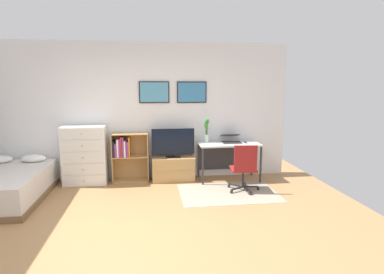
{
  "coord_description": "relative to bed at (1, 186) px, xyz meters",
  "views": [
    {
      "loc": [
        0.24,
        -4.15,
        1.91
      ],
      "look_at": [
        1.0,
        1.5,
        0.97
      ],
      "focal_mm": 30.77,
      "sensor_mm": 36.0,
      "label": 1
    }
  ],
  "objects": [
    {
      "name": "laptop",
      "position": [
        4.05,
        0.8,
        0.56
      ],
      "size": [
        0.38,
        0.41,
        0.16
      ],
      "rotation": [
        0.0,
        0.0,
        -0.03
      ],
      "color": "#333338",
      "rests_on": "desk"
    },
    {
      "name": "office_chair",
      "position": [
        4.06,
        -0.1,
        0.21
      ],
      "size": [
        0.57,
        0.58,
        0.86
      ],
      "rotation": [
        0.0,
        0.0,
        -0.1
      ],
      "color": "#232326",
      "rests_on": "ground_plane"
    },
    {
      "name": "bed",
      "position": [
        0.0,
        0.0,
        0.0
      ],
      "size": [
        1.34,
        1.96,
        0.61
      ],
      "rotation": [
        0.0,
        0.0,
        -0.0
      ],
      "color": "brown",
      "rests_on": "ground_plane"
    },
    {
      "name": "area_rug",
      "position": [
        3.78,
        -0.13,
        -0.24
      ],
      "size": [
        1.7,
        1.2,
        0.01
      ],
      "primitive_type": "cube",
      "color": "#9E937F",
      "rests_on": "ground_plane"
    },
    {
      "name": "television",
      "position": [
        2.88,
        0.75,
        0.51
      ],
      "size": [
        0.83,
        0.16,
        0.57
      ],
      "color": "black",
      "rests_on": "tv_stand"
    },
    {
      "name": "tv_stand",
      "position": [
        2.88,
        0.78,
        -0.01
      ],
      "size": [
        0.83,
        0.41,
        0.47
      ],
      "color": "tan",
      "rests_on": "ground_plane"
    },
    {
      "name": "dresser",
      "position": [
        1.2,
        0.76,
        0.31
      ],
      "size": [
        0.8,
        0.46,
        1.12
      ],
      "color": "white",
      "rests_on": "ground_plane"
    },
    {
      "name": "bamboo_vase",
      "position": [
        3.56,
        0.84,
        0.75
      ],
      "size": [
        0.1,
        0.1,
        0.48
      ],
      "color": "silver",
      "rests_on": "desk"
    },
    {
      "name": "ground_plane",
      "position": [
        2.17,
        -1.39,
        -0.25
      ],
      "size": [
        7.2,
        7.2,
        0.0
      ],
      "primitive_type": "plane",
      "color": "#A87A4C"
    },
    {
      "name": "wall_back_with_posters",
      "position": [
        2.18,
        1.04,
        1.11
      ],
      "size": [
        6.12,
        0.09,
        2.7
      ],
      "color": "white",
      "rests_on": "ground_plane"
    },
    {
      "name": "desk",
      "position": [
        3.98,
        0.75,
        0.36
      ],
      "size": [
        1.19,
        0.61,
        0.74
      ],
      "color": "silver",
      "rests_on": "ground_plane"
    },
    {
      "name": "bookshelf",
      "position": [
        1.98,
        0.83,
        0.31
      ],
      "size": [
        0.7,
        0.3,
        0.95
      ],
      "color": "tan",
      "rests_on": "ground_plane"
    },
    {
      "name": "computer_mouse",
      "position": [
        4.31,
        0.67,
        0.51
      ],
      "size": [
        0.06,
        0.1,
        0.03
      ],
      "primitive_type": "ellipsoid",
      "color": "#262628",
      "rests_on": "desk"
    }
  ]
}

